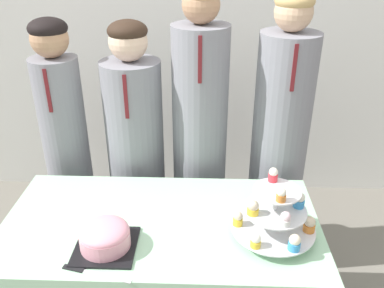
{
  "coord_description": "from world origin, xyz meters",
  "views": [
    {
      "loc": [
        0.18,
        -1.03,
        1.79
      ],
      "look_at": [
        0.13,
        0.38,
        1.06
      ],
      "focal_mm": 38.0,
      "sensor_mm": 36.0,
      "label": 1
    }
  ],
  "objects": [
    {
      "name": "student_2",
      "position": [
        0.15,
        0.92,
        0.77
      ],
      "size": [
        0.29,
        0.29,
        1.6
      ],
      "color": "gray",
      "rests_on": "ground_plane"
    },
    {
      "name": "student_1",
      "position": [
        -0.2,
        0.92,
        0.68
      ],
      "size": [
        0.31,
        0.31,
        1.44
      ],
      "color": "gray",
      "rests_on": "ground_plane"
    },
    {
      "name": "cake_knife",
      "position": [
        -0.24,
        0.05,
        0.71
      ],
      "size": [
        0.27,
        0.08,
        0.01
      ],
      "rotation": [
        0.0,
        0.0,
        -0.24
      ],
      "color": "silver",
      "rests_on": "table"
    },
    {
      "name": "wall_back",
      "position": [
        0.0,
        1.75,
        1.35
      ],
      "size": [
        9.0,
        0.06,
        2.7
      ],
      "color": "silver",
      "rests_on": "ground_plane"
    },
    {
      "name": "table",
      "position": [
        0.0,
        0.35,
        0.35
      ],
      "size": [
        1.35,
        0.7,
        0.7
      ],
      "color": "#A8DBB2",
      "rests_on": "ground_plane"
    },
    {
      "name": "student_0",
      "position": [
        -0.58,
        0.92,
        0.71
      ],
      "size": [
        0.24,
        0.25,
        1.45
      ],
      "color": "gray",
      "rests_on": "ground_plane"
    },
    {
      "name": "round_cake",
      "position": [
        -0.2,
        0.18,
        0.76
      ],
      "size": [
        0.24,
        0.24,
        0.11
      ],
      "color": "black",
      "rests_on": "table"
    },
    {
      "name": "cupcake_stand",
      "position": [
        0.46,
        0.27,
        0.82
      ],
      "size": [
        0.33,
        0.33,
        0.28
      ],
      "color": "silver",
      "rests_on": "table"
    },
    {
      "name": "student_3",
      "position": [
        0.58,
        0.92,
        0.75
      ],
      "size": [
        0.3,
        0.3,
        1.57
      ],
      "color": "gray",
      "rests_on": "ground_plane"
    }
  ]
}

